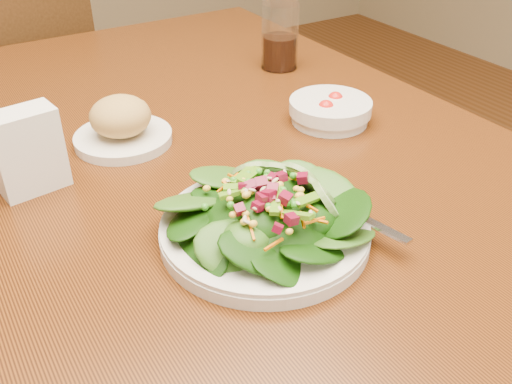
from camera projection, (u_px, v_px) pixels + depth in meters
dining_table at (220, 209)px, 0.93m from camera, size 0.90×1.40×0.75m
chair_far at (19, 119)px, 1.60m from camera, size 0.52×0.53×0.90m
salad_plate at (271, 217)px, 0.69m from camera, size 0.26×0.26×0.07m
bread_plate at (121, 125)px, 0.89m from camera, size 0.15×0.15×0.08m
tomato_bowl at (330, 110)px, 0.96m from camera, size 0.14×0.14×0.05m
drinking_glass at (280, 41)px, 1.15m from camera, size 0.07×0.07×0.13m
napkin_holder at (27, 149)px, 0.76m from camera, size 0.09×0.06×0.12m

